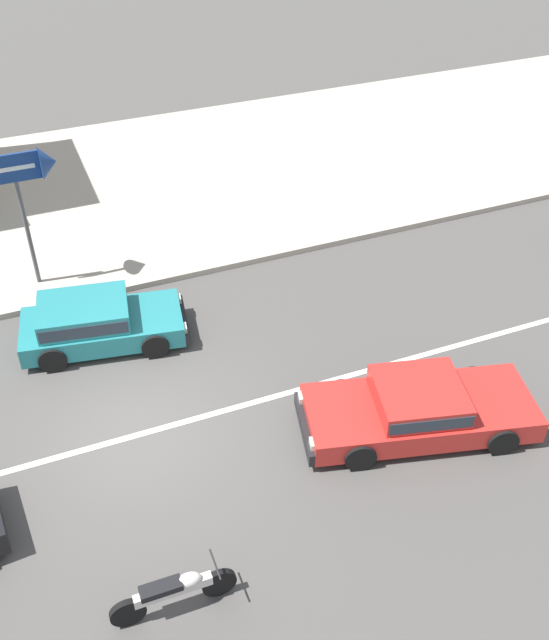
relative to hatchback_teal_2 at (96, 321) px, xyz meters
name	(u,v)px	position (x,y,z in m)	size (l,w,h in m)	color
ground_plane	(136,435)	(0.08, -3.10, -0.59)	(160.00, 160.00, 0.00)	#4C4947
lane_centre_stripe	(136,435)	(0.08, -3.10, -0.58)	(50.40, 0.14, 0.01)	silver
kerb_strip	(56,203)	(0.08, 6.66, -0.51)	(68.00, 10.00, 0.15)	#ADA393
hatchback_teal_2	(96,321)	(0.00, 0.00, 0.00)	(3.80, 2.16, 1.10)	teal
sedan_red_5	(418,408)	(5.21, -4.93, -0.05)	(4.79, 2.76, 1.06)	red
motorcycle_0	(175,592)	(-0.20, -6.91, -0.16)	(2.00, 0.56, 0.80)	black
arrow_signboard	(40,171)	(-0.37, 2.66, 2.45)	(1.53, 0.73, 3.43)	#4C4C51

